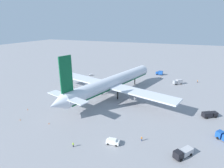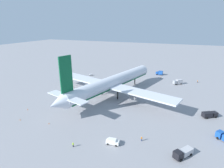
# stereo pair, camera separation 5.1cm
# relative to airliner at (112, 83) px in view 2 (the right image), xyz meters

# --- Properties ---
(ground_plane) EXTENTS (600.00, 600.00, 0.00)m
(ground_plane) POSITION_rel_airliner_xyz_m (1.24, -0.35, -7.56)
(ground_plane) COLOR gray
(airliner) EXTENTS (78.42, 74.98, 26.38)m
(airliner) POSITION_rel_airliner_xyz_m (0.00, 0.00, 0.00)
(airliner) COLOR silver
(airliner) RESTS_ON ground
(service_truck_0) EXTENTS (5.71, 6.24, 3.24)m
(service_truck_0) POSITION_rel_airliner_xyz_m (35.11, -33.00, -5.82)
(service_truck_0) COLOR #999EA5
(service_truck_0) RESTS_ON ground
(service_truck_1) EXTENTS (2.98, 5.33, 3.20)m
(service_truck_1) POSITION_rel_airliner_xyz_m (54.42, -18.32, -5.89)
(service_truck_1) COLOR #194CA5
(service_truck_1) RESTS_ON ground
(service_truck_2) EXTENTS (5.52, 6.73, 2.45)m
(service_truck_2) POSITION_rel_airliner_xyz_m (-7.21, -48.17, -6.16)
(service_truck_2) COLOR black
(service_truck_2) RESTS_ON ground
(service_truck_3) EXTENTS (6.95, 5.94, 2.71)m
(service_truck_3) POSITION_rel_airliner_xyz_m (-37.46, -38.49, -6.19)
(service_truck_3) COLOR black
(service_truck_3) RESTS_ON ground
(service_van) EXTENTS (2.44, 4.54, 1.97)m
(service_van) POSITION_rel_airliner_xyz_m (-39.91, -16.67, -6.53)
(service_van) COLOR white
(service_van) RESTS_ON ground
(baggage_cart_0) EXTENTS (2.93, 3.14, 1.24)m
(baggage_cart_0) POSITION_rel_airliner_xyz_m (32.15, 30.82, -6.87)
(baggage_cart_0) COLOR gray
(baggage_cart_0) RESTS_ON ground
(ground_worker_0) EXTENTS (0.47, 0.47, 1.67)m
(ground_worker_0) POSITION_rel_airliner_xyz_m (-46.09, -5.32, -6.71)
(ground_worker_0) COLOR black
(ground_worker_0) RESTS_ON ground
(ground_worker_1) EXTENTS (0.51, 0.51, 1.78)m
(ground_worker_1) POSITION_rel_airliner_xyz_m (44.14, -20.71, -6.65)
(ground_worker_1) COLOR navy
(ground_worker_1) RESTS_ON ground
(ground_worker_2) EXTENTS (0.46, 0.46, 1.75)m
(ground_worker_2) POSITION_rel_airliner_xyz_m (-34.51, -25.21, -6.67)
(ground_worker_2) COLOR navy
(ground_worker_2) RESTS_ON ground
(ground_worker_3) EXTENTS (0.55, 0.55, 1.65)m
(ground_worker_3) POSITION_rel_airliner_xyz_m (44.27, -45.29, -6.72)
(ground_worker_3) COLOR black
(ground_worker_3) RESTS_ON ground
(traffic_cone_0) EXTENTS (0.36, 0.36, 0.55)m
(traffic_cone_0) POSITION_rel_airliner_xyz_m (-31.53, 29.61, -7.28)
(traffic_cone_0) COLOR orange
(traffic_cone_0) RESTS_ON ground
(traffic_cone_1) EXTENTS (0.36, 0.36, 0.55)m
(traffic_cone_1) POSITION_rel_airliner_xyz_m (-39.93, 24.98, -7.28)
(traffic_cone_1) COLOR orange
(traffic_cone_1) RESTS_ON ground
(traffic_cone_2) EXTENTS (0.36, 0.36, 0.55)m
(traffic_cone_2) POSITION_rel_airliner_xyz_m (-37.80, 11.75, -7.28)
(traffic_cone_2) COLOR orange
(traffic_cone_2) RESTS_ON ground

